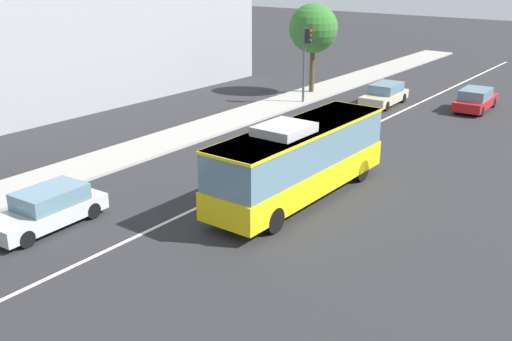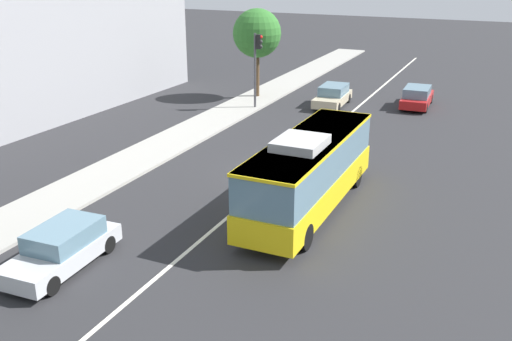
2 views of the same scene
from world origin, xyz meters
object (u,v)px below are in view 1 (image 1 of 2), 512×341
(traffic_light_near_corner, at_px, (306,52))
(street_tree_kerbside_left, at_px, (313,29))
(sedan_red, at_px, (475,100))
(transit_bus, at_px, (300,157))
(sedan_silver, at_px, (48,208))
(sedan_beige, at_px, (385,94))

(traffic_light_near_corner, height_order, street_tree_kerbside_left, street_tree_kerbside_left)
(sedan_red, bearing_deg, transit_bus, 174.89)
(sedan_silver, xyz_separation_m, sedan_red, (27.93, -7.04, 0.00))
(street_tree_kerbside_left, bearing_deg, transit_bus, -149.70)
(street_tree_kerbside_left, bearing_deg, sedan_beige, -90.84)
(traffic_light_near_corner, distance_m, street_tree_kerbside_left, 3.68)
(traffic_light_near_corner, bearing_deg, transit_bus, -61.44)
(sedan_beige, bearing_deg, sedan_silver, -5.66)
(street_tree_kerbside_left, bearing_deg, traffic_light_near_corner, -155.58)
(transit_bus, xyz_separation_m, sedan_silver, (-8.00, 6.04, -1.09))
(sedan_red, bearing_deg, traffic_light_near_corner, 115.19)
(traffic_light_near_corner, bearing_deg, sedan_beige, 31.42)
(transit_bus, height_order, sedan_red, transit_bus)
(transit_bus, relative_size, sedan_silver, 2.19)
(sedan_red, xyz_separation_m, traffic_light_near_corner, (-5.20, 10.03, 2.84))
(sedan_beige, height_order, sedan_silver, same)
(sedan_silver, xyz_separation_m, traffic_light_near_corner, (22.73, 2.99, 2.84))
(transit_bus, xyz_separation_m, sedan_beige, (17.82, 4.51, -1.09))
(sedan_silver, bearing_deg, street_tree_kerbside_left, -172.74)
(sedan_red, relative_size, traffic_light_near_corner, 0.88)
(transit_bus, distance_m, sedan_red, 19.99)
(sedan_silver, bearing_deg, transit_bus, 140.52)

